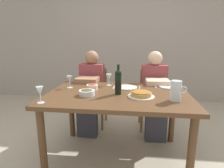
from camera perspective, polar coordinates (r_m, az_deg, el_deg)
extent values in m
plane|color=#B2A893|center=(2.33, 1.64, -21.06)|extent=(8.00, 8.00, 0.00)
cube|color=#A3998E|center=(4.14, 4.62, 14.47)|extent=(8.00, 0.10, 2.80)
cube|color=brown|center=(2.01, 1.78, -3.36)|extent=(1.50, 1.00, 0.04)
cylinder|color=brown|center=(1.96, -20.32, -16.76)|extent=(0.07, 0.07, 0.72)
cylinder|color=brown|center=(1.85, 22.87, -19.02)|extent=(0.07, 0.07, 0.72)
cylinder|color=brown|center=(2.66, -12.15, -8.06)|extent=(0.07, 0.07, 0.72)
cylinder|color=brown|center=(2.57, 17.80, -9.14)|extent=(0.07, 0.07, 0.72)
cylinder|color=black|center=(1.94, 1.88, -0.13)|extent=(0.07, 0.07, 0.21)
sphere|color=black|center=(1.92, 1.91, 3.24)|extent=(0.07, 0.07, 0.07)
cylinder|color=black|center=(1.91, 1.92, 4.70)|extent=(0.03, 0.03, 0.08)
cylinder|color=black|center=(1.95, 1.88, -0.43)|extent=(0.07, 0.07, 0.07)
cylinder|color=silver|center=(1.83, 18.74, -1.97)|extent=(0.10, 0.10, 0.19)
cylinder|color=silver|center=(1.84, 18.66, -2.99)|extent=(0.09, 0.09, 0.11)
torus|color=silver|center=(1.85, 20.82, -1.72)|extent=(0.07, 0.01, 0.07)
cylinder|color=white|center=(1.90, 8.78, -3.73)|extent=(0.26, 0.26, 0.01)
cylinder|color=#C18E47|center=(1.89, 8.81, -3.07)|extent=(0.21, 0.21, 0.03)
ellipsoid|color=#9E6028|center=(1.88, 8.83, -2.39)|extent=(0.19, 0.19, 0.02)
cylinder|color=silver|center=(2.15, -6.06, -0.97)|extent=(0.13, 0.13, 0.06)
ellipsoid|color=#B2382D|center=(2.14, -6.07, -0.46)|extent=(0.11, 0.11, 0.04)
cylinder|color=silver|center=(1.94, -7.62, -2.66)|extent=(0.16, 0.16, 0.05)
ellipsoid|color=brown|center=(1.93, -7.64, -2.13)|extent=(0.13, 0.13, 0.04)
cylinder|color=silver|center=(2.28, -12.63, -1.07)|extent=(0.06, 0.06, 0.00)
cylinder|color=silver|center=(2.27, -12.68, -0.15)|extent=(0.01, 0.01, 0.07)
cone|color=silver|center=(2.26, -12.77, 1.56)|extent=(0.06, 0.06, 0.07)
cylinder|color=silver|center=(1.82, -20.73, -5.33)|extent=(0.06, 0.06, 0.00)
cylinder|color=silver|center=(1.81, -20.83, -4.14)|extent=(0.01, 0.01, 0.07)
cone|color=silver|center=(1.79, -21.02, -1.87)|extent=(0.07, 0.07, 0.07)
cylinder|color=silver|center=(2.34, -0.94, -0.36)|extent=(0.06, 0.06, 0.00)
cylinder|color=silver|center=(2.33, -0.95, 0.46)|extent=(0.01, 0.01, 0.06)
cone|color=silver|center=(2.32, -0.95, 2.14)|extent=(0.07, 0.07, 0.07)
cylinder|color=silver|center=(2.35, 16.77, -0.80)|extent=(0.23, 0.23, 0.01)
cylinder|color=silver|center=(2.22, 4.44, -1.03)|extent=(0.25, 0.25, 0.01)
cube|color=silver|center=(2.33, 13.13, -0.79)|extent=(0.03, 0.16, 0.00)
cube|color=silver|center=(2.37, 19.60, -0.95)|extent=(0.02, 0.18, 0.00)
cube|color=silver|center=(2.23, 8.30, -1.22)|extent=(0.02, 0.18, 0.00)
cube|color=silver|center=(2.24, 0.59, -1.01)|extent=(0.02, 0.16, 0.00)
cube|color=olive|center=(2.92, -5.70, -3.76)|extent=(0.41, 0.41, 0.02)
cube|color=olive|center=(3.04, -5.00, 1.03)|extent=(0.36, 0.04, 0.40)
cylinder|color=olive|center=(2.89, -9.69, -9.04)|extent=(0.04, 0.04, 0.45)
cylinder|color=olive|center=(2.81, -2.97, -9.51)|extent=(0.04, 0.04, 0.45)
cylinder|color=olive|center=(3.19, -7.89, -6.77)|extent=(0.04, 0.04, 0.45)
cylinder|color=olive|center=(3.12, -1.82, -7.11)|extent=(0.04, 0.04, 0.45)
cube|color=#8E3D42|center=(2.82, -5.99, 1.06)|extent=(0.34, 0.21, 0.50)
sphere|color=#9E7051|center=(2.77, -6.17, 7.95)|extent=(0.20, 0.20, 0.20)
cube|color=#33333D|center=(2.71, -6.80, -4.98)|extent=(0.31, 0.38, 0.14)
cube|color=#33333D|center=(2.67, -7.45, -11.49)|extent=(0.27, 0.12, 0.40)
cube|color=#9E7051|center=(2.54, -7.50, 1.26)|extent=(0.29, 0.24, 0.06)
cube|color=olive|center=(2.86, 12.21, -4.42)|extent=(0.42, 0.42, 0.02)
cube|color=olive|center=(2.98, 11.91, 0.52)|extent=(0.36, 0.05, 0.40)
cylinder|color=olive|center=(2.76, 8.92, -10.13)|extent=(0.04, 0.04, 0.45)
cylinder|color=olive|center=(2.81, 15.94, -10.06)|extent=(0.04, 0.04, 0.45)
cylinder|color=olive|center=(3.07, 8.39, -7.61)|extent=(0.04, 0.04, 0.45)
cylinder|color=olive|center=(3.12, 14.68, -7.60)|extent=(0.04, 0.04, 0.45)
cube|color=#8E3D42|center=(2.75, 12.55, 0.49)|extent=(0.35, 0.22, 0.50)
sphere|color=beige|center=(2.70, 12.92, 7.55)|extent=(0.20, 0.20, 0.20)
cube|color=#33333D|center=(2.64, 12.87, -5.73)|extent=(0.32, 0.39, 0.14)
cube|color=#33333D|center=(2.60, 13.07, -12.45)|extent=(0.28, 0.13, 0.40)
cube|color=beige|center=(2.46, 13.57, 0.63)|extent=(0.30, 0.25, 0.06)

